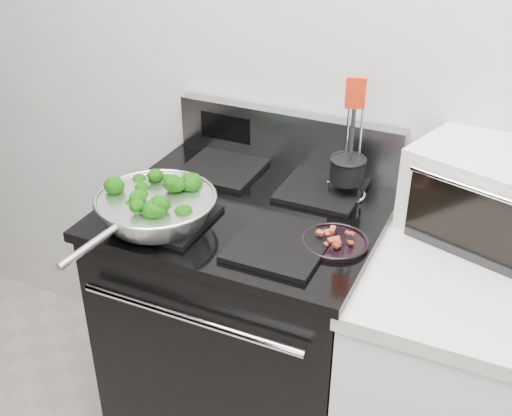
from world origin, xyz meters
The scene contains 8 objects.
back_wall centered at (0.00, 1.75, 1.35)m, with size 4.00×0.02×2.70m, color silver.
gas_range centered at (-0.30, 1.41, 0.49)m, with size 0.79×0.69×1.13m.
counter centered at (0.39, 1.41, 0.46)m, with size 0.62×0.68×0.92m.
skillet centered at (-0.49, 1.21, 1.00)m, with size 0.34×0.54×0.07m.
broccoli_pile centered at (-0.49, 1.22, 1.02)m, with size 0.27×0.27×0.09m, color black, non-canonical shape.
bacon_plate centered at (0.00, 1.32, 0.97)m, with size 0.18×0.18×0.04m.
utensil_holder centered at (-0.06, 1.59, 1.02)m, with size 0.12×0.12×0.37m.
toaster_oven centered at (0.36, 1.60, 1.04)m, with size 0.51×0.44×0.25m.
Camera 1 is at (0.40, -0.05, 1.89)m, focal length 45.00 mm.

